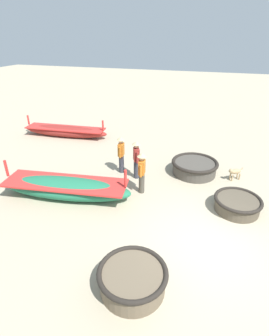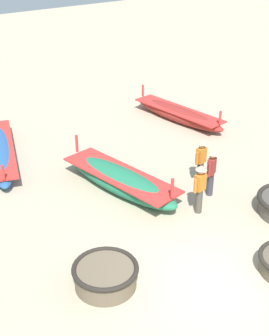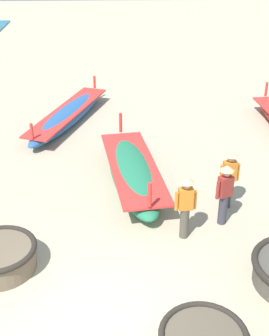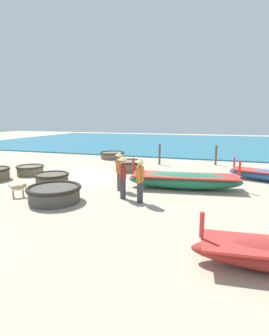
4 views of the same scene
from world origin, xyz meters
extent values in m
plane|color=tan|center=(0.00, 0.00, 0.00)|extent=(80.00, 80.00, 0.00)
torus|color=#28231E|center=(2.05, -0.73, 0.45)|extent=(1.62, 1.62, 0.12)
cylinder|color=brown|center=(-2.07, 1.73, 0.27)|extent=(1.57, 1.57, 0.55)
ellipsoid|color=#285693|center=(-1.32, 10.12, 0.29)|extent=(2.91, 5.85, 0.57)
cube|color=red|center=(-1.32, 10.12, 0.47)|extent=(2.78, 5.42, 0.06)
cylinder|color=red|center=(-0.40, 12.66, 0.78)|extent=(0.10, 0.10, 0.52)
cylinder|color=red|center=(-2.24, 7.58, 0.78)|extent=(0.10, 0.10, 0.52)
cylinder|color=red|center=(6.53, 11.26, 0.86)|extent=(0.10, 0.10, 0.56)
ellipsoid|color=#237551|center=(1.00, 5.39, 0.36)|extent=(1.96, 5.11, 0.73)
cube|color=red|center=(1.00, 5.39, 0.59)|extent=(1.95, 4.72, 0.06)
cylinder|color=red|center=(0.66, 7.65, 1.00)|extent=(0.10, 0.10, 0.65)
cylinder|color=red|center=(1.33, 3.12, 1.00)|extent=(0.10, 0.10, 0.65)
cylinder|color=#383842|center=(3.20, 3.32, 0.41)|extent=(0.22, 0.22, 0.82)
cube|color=maroon|center=(3.20, 3.32, 1.09)|extent=(0.40, 0.35, 0.54)
sphere|color=tan|center=(3.20, 3.32, 1.47)|extent=(0.20, 0.20, 0.20)
cylinder|color=maroon|center=(3.01, 3.22, 1.04)|extent=(0.09, 0.09, 0.48)
cylinder|color=maroon|center=(3.40, 3.42, 1.04)|extent=(0.09, 0.09, 0.48)
cone|color=#D1BC84|center=(3.20, 3.32, 1.60)|extent=(0.36, 0.36, 0.14)
cylinder|color=#4C473D|center=(2.16, 2.77, 0.41)|extent=(0.22, 0.22, 0.82)
cube|color=orange|center=(2.16, 2.77, 1.09)|extent=(0.36, 0.25, 0.54)
sphere|color=tan|center=(2.16, 2.77, 1.47)|extent=(0.20, 0.20, 0.20)
cylinder|color=orange|center=(1.94, 2.75, 1.04)|extent=(0.09, 0.09, 0.48)
cylinder|color=orange|center=(2.38, 2.79, 1.04)|extent=(0.09, 0.09, 0.48)
cone|color=#D1BC84|center=(2.16, 2.77, 1.60)|extent=(0.36, 0.36, 0.14)
cylinder|color=#383842|center=(3.49, 4.09, 0.41)|extent=(0.22, 0.22, 0.82)
cube|color=orange|center=(3.49, 4.09, 1.09)|extent=(0.36, 0.26, 0.54)
sphere|color=#DBB28E|center=(3.49, 4.09, 1.47)|extent=(0.20, 0.20, 0.20)
cylinder|color=orange|center=(3.71, 4.12, 1.04)|extent=(0.09, 0.09, 0.48)
cylinder|color=orange|center=(3.27, 4.07, 1.04)|extent=(0.09, 0.09, 0.48)
cone|color=#D1BC84|center=(3.49, 4.09, 1.60)|extent=(0.36, 0.36, 0.14)
camera|label=1|loc=(-6.17, 0.35, 5.52)|focal=28.00mm
camera|label=2|loc=(-6.96, -5.97, 8.22)|focal=50.00mm
camera|label=3|loc=(0.62, -6.52, 6.93)|focal=50.00mm
camera|label=4|loc=(12.40, 6.78, 3.09)|focal=28.00mm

